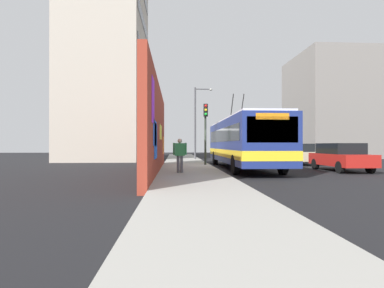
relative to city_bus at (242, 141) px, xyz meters
The scene contains 12 objects.
ground_plane 2.78m from the city_bus, 55.48° to the left, with size 80.00×80.00×0.00m, color black.
sidewalk_slab 3.98m from the city_bus, 69.99° to the left, with size 48.00×3.20×0.15m, color #9E9B93.
graffiti_wall 5.96m from the city_bus, 119.76° to the left, with size 13.66×0.32×4.56m.
building_far_left 18.54m from the city_bus, 41.71° to the left, with size 10.91×7.16×20.25m.
building_far_right 23.15m from the city_bus, 41.97° to the right, with size 9.88×9.70×12.21m.
city_bus is the anchor object (origin of this frame).
parked_car_red 5.62m from the city_bus, 110.49° to the right, with size 4.22×1.85×1.58m.
parked_car_champagne 6.65m from the city_bus, 52.13° to the right, with size 4.40×1.74×1.58m.
parked_car_navy 11.32m from the city_bus, 27.44° to the right, with size 4.57×1.87×1.58m.
pedestrian_near_wall 5.71m from the city_bus, 135.75° to the left, with size 0.22×0.66×1.64m.
traffic_light 2.90m from the city_bus, 54.30° to the left, with size 0.49×0.28×4.10m.
street_lamp 11.04m from the city_bus, 11.03° to the left, with size 0.44×1.76×6.92m.
Camera 1 is at (-19.84, 2.39, 1.48)m, focal length 28.27 mm.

